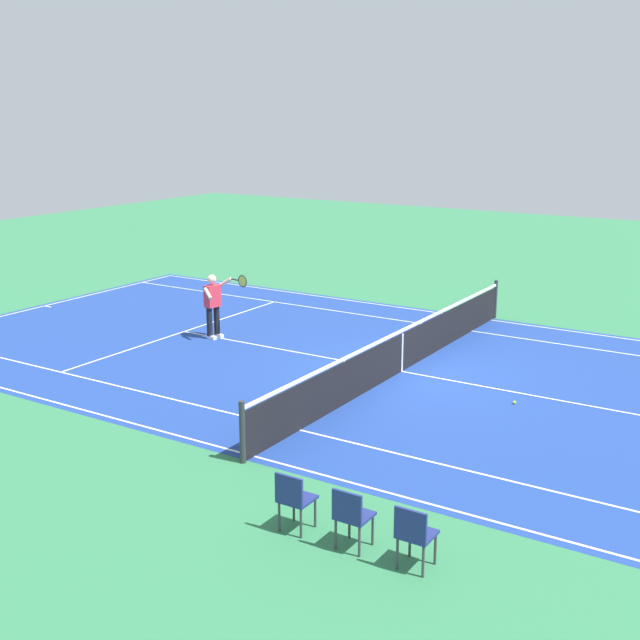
# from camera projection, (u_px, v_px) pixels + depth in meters

# --- Properties ---
(ground_plane) EXTENTS (60.00, 60.00, 0.00)m
(ground_plane) POSITION_uv_depth(u_px,v_px,m) (401.00, 371.00, 18.33)
(ground_plane) COLOR #2D7247
(court_slab) EXTENTS (24.20, 11.40, 0.00)m
(court_slab) POSITION_uv_depth(u_px,v_px,m) (401.00, 371.00, 18.33)
(court_slab) COLOR navy
(court_slab) RESTS_ON ground_plane
(court_line_markings) EXTENTS (23.85, 11.05, 0.01)m
(court_line_markings) POSITION_uv_depth(u_px,v_px,m) (401.00, 371.00, 18.32)
(court_line_markings) COLOR white
(court_line_markings) RESTS_ON ground_plane
(tennis_net) EXTENTS (0.10, 11.70, 1.08)m
(tennis_net) POSITION_uv_depth(u_px,v_px,m) (402.00, 350.00, 18.20)
(tennis_net) COLOR #2D2D33
(tennis_net) RESTS_ON ground_plane
(tennis_player_near) EXTENTS (1.14, 0.77, 1.70)m
(tennis_player_near) POSITION_uv_depth(u_px,v_px,m) (214.00, 303.00, 20.81)
(tennis_player_near) COLOR black
(tennis_player_near) RESTS_ON ground_plane
(tennis_ball) EXTENTS (0.07, 0.07, 0.07)m
(tennis_ball) POSITION_uv_depth(u_px,v_px,m) (514.00, 402.00, 16.28)
(tennis_ball) COLOR #CCE01E
(tennis_ball) RESTS_ON ground_plane
(spectator_chair_0) EXTENTS (0.44, 0.44, 0.88)m
(spectator_chair_0) POSITION_uv_depth(u_px,v_px,m) (414.00, 533.00, 10.28)
(spectator_chair_0) COLOR #38383D
(spectator_chair_0) RESTS_ON ground_plane
(spectator_chair_1) EXTENTS (0.44, 0.44, 0.88)m
(spectator_chair_1) POSITION_uv_depth(u_px,v_px,m) (351.00, 514.00, 10.75)
(spectator_chair_1) COLOR #38383D
(spectator_chair_1) RESTS_ON ground_plane
(spectator_chair_2) EXTENTS (0.44, 0.44, 0.88)m
(spectator_chair_2) POSITION_uv_depth(u_px,v_px,m) (294.00, 497.00, 11.23)
(spectator_chair_2) COLOR #38383D
(spectator_chair_2) RESTS_ON ground_plane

